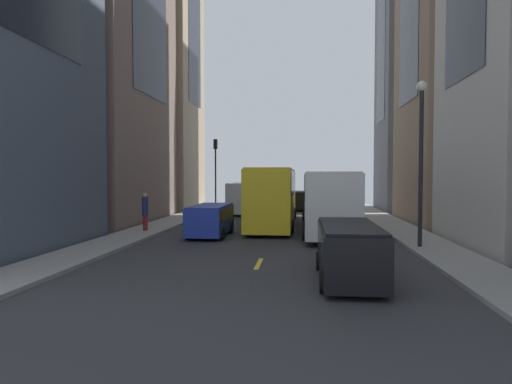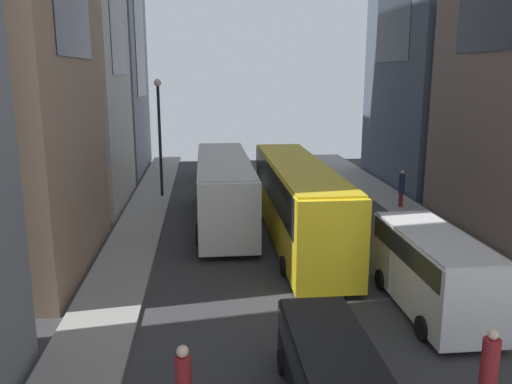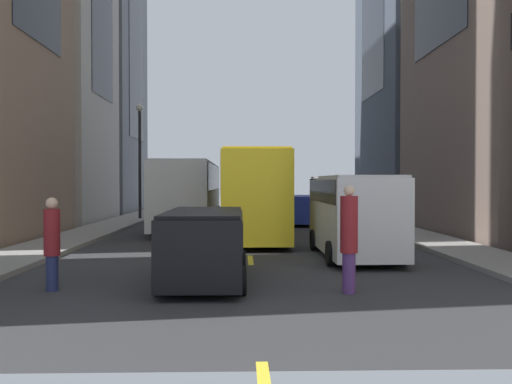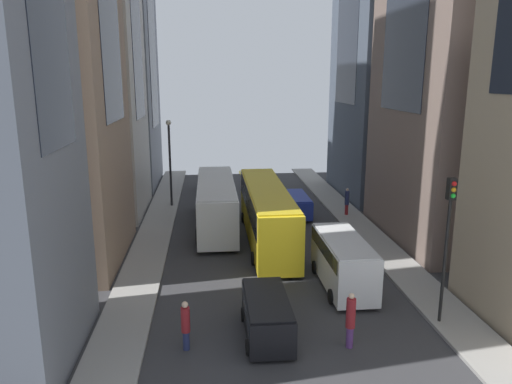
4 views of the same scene
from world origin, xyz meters
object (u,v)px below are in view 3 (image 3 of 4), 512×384
object	(u,v)px
car_black_0	(204,241)
pedestrian_crossing_mid	(52,241)
car_blue_1	(305,208)
city_bus_white	(189,189)
pedestrian_walking_far	(349,236)
streetcar_yellow	(253,188)
car_black_2	(205,201)
pedestrian_crossing_near	(375,203)
delivery_van_white	(353,209)

from	to	relation	value
car_black_0	pedestrian_crossing_mid	distance (m)	3.37
car_black_0	car_blue_1	xyz separation A→B (m)	(4.39, 17.76, -0.05)
city_bus_white	pedestrian_crossing_mid	size ratio (longest dim) A/B	5.76
pedestrian_crossing_mid	pedestrian_walking_far	world-z (taller)	pedestrian_walking_far
streetcar_yellow	car_blue_1	distance (m)	6.55
city_bus_white	streetcar_yellow	bearing A→B (deg)	-45.83
car_black_0	pedestrian_walking_far	distance (m)	3.39
car_black_2	pedestrian_crossing_mid	world-z (taller)	pedestrian_crossing_mid
pedestrian_crossing_near	pedestrian_crossing_mid	distance (m)	21.18
city_bus_white	car_black_2	bearing A→B (deg)	90.08
car_black_0	pedestrian_crossing_mid	xyz separation A→B (m)	(-3.28, -0.74, 0.08)
streetcar_yellow	car_black_0	size ratio (longest dim) A/B	3.12
streetcar_yellow	pedestrian_walking_far	xyz separation A→B (m)	(1.77, -13.24, -0.90)
delivery_van_white	car_black_2	world-z (taller)	delivery_van_white
city_bus_white	delivery_van_white	distance (m)	12.55
city_bus_white	pedestrian_walking_far	size ratio (longest dim) A/B	5.09
pedestrian_crossing_near	pedestrian_crossing_mid	world-z (taller)	pedestrian_crossing_near
pedestrian_walking_far	pedestrian_crossing_near	bearing A→B (deg)	-133.61
delivery_van_white	pedestrian_crossing_near	xyz separation A→B (m)	(3.78, 12.60, -0.26)
delivery_van_white	car_black_2	size ratio (longest dim) A/B	1.24
car_black_2	pedestrian_crossing_near	bearing A→B (deg)	-45.13
pedestrian_walking_far	city_bus_white	bearing A→B (deg)	-101.48
delivery_van_white	car_blue_1	size ratio (longest dim) A/B	1.31
car_black_2	pedestrian_walking_far	distance (m)	28.75
car_blue_1	pedestrian_crossing_mid	distance (m)	20.03
city_bus_white	pedestrian_walking_far	bearing A→B (deg)	-73.26
city_bus_white	pedestrian_crossing_near	world-z (taller)	city_bus_white
car_black_0	car_blue_1	distance (m)	18.29
city_bus_white	car_black_2	size ratio (longest dim) A/B	2.48
pedestrian_crossing_near	pedestrian_walking_far	size ratio (longest dim) A/B	0.89
pedestrian_crossing_near	pedestrian_walking_far	xyz separation A→B (m)	(-5.02, -18.25, -0.02)
streetcar_yellow	pedestrian_walking_far	size ratio (longest dim) A/B	5.79
car_blue_1	pedestrian_crossing_near	xyz separation A→B (m)	(3.80, -0.70, 0.29)
city_bus_white	car_blue_1	xyz separation A→B (m)	(6.19, 2.41, -1.05)
car_black_2	delivery_van_white	bearing A→B (deg)	-74.61
car_black_2	pedestrian_crossing_near	size ratio (longest dim) A/B	2.30
city_bus_white	pedestrian_walking_far	xyz separation A→B (m)	(4.98, -16.54, -0.78)
streetcar_yellow	pedestrian_crossing_near	size ratio (longest dim) A/B	6.47
city_bus_white	car_black_0	size ratio (longest dim) A/B	2.75
car_black_2	pedestrian_crossing_near	distance (m)	14.20
streetcar_yellow	delivery_van_white	world-z (taller)	streetcar_yellow
car_black_0	streetcar_yellow	bearing A→B (deg)	83.39
city_bus_white	streetcar_yellow	distance (m)	4.60
streetcar_yellow	car_black_2	distance (m)	15.45
car_black_0	car_blue_1	world-z (taller)	car_black_0
streetcar_yellow	car_black_0	distance (m)	12.19
pedestrian_crossing_mid	car_black_0	bearing A→B (deg)	44.30
streetcar_yellow	pedestrian_crossing_mid	xyz separation A→B (m)	(-4.68, -12.79, -1.03)
delivery_van_white	car_black_0	world-z (taller)	delivery_van_white
car_blue_1	pedestrian_walking_far	xyz separation A→B (m)	(-1.22, -18.95, 0.27)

